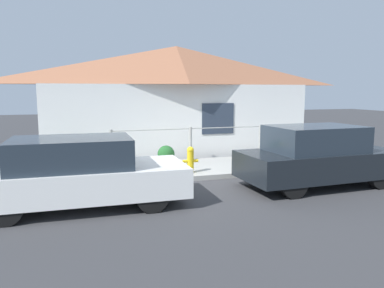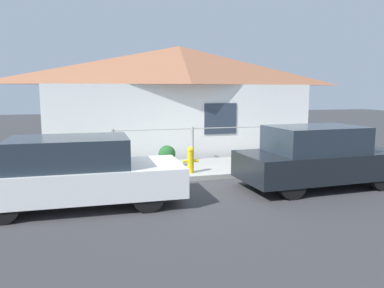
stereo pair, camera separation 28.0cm
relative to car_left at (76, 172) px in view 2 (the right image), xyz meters
name	(u,v)px [view 2 (the right image)]	position (x,y,z in m)	size (l,w,h in m)	color
ground_plane	(216,180)	(3.36, 1.33, -0.68)	(60.00, 60.00, 0.00)	#38383A
sidewalk	(202,168)	(3.36, 2.50, -0.61)	(24.00, 2.34, 0.13)	#9E9E99
house	(180,71)	(3.36, 4.99, 2.24)	(9.12, 2.23, 3.74)	white
fence	(192,142)	(3.36, 3.52, 0.02)	(4.90, 0.10, 1.02)	#999993
car_left	(76,172)	(0.00, 0.00, 0.00)	(4.06, 1.72, 1.36)	white
car_right	(318,157)	(5.41, 0.00, 0.03)	(3.85, 1.75, 1.44)	black
fire_hydrant	(191,159)	(2.81, 1.75, -0.19)	(0.41, 0.18, 0.69)	yellow
potted_plant_near_hydrant	(167,155)	(2.37, 2.63, -0.20)	(0.48, 0.48, 0.61)	slate
potted_plant_by_fence	(73,156)	(-0.15, 3.18, -0.21)	(0.45, 0.45, 0.59)	slate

